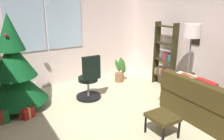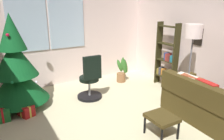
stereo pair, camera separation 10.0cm
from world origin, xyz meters
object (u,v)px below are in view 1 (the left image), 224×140
Objects in this scene: office_chair at (89,82)px; gift_box_red at (25,111)px; couch at (220,106)px; gift_box_green at (1,116)px; potted_plant at (120,71)px; holiday_tree at (15,71)px; bookshelf at (165,58)px; footstool at (163,118)px; floor_lamp at (191,37)px.

gift_box_red is at bearing -177.08° from office_chair.
couch is 6.09× the size of gift_box_green.
office_chair is 1.37m from potted_plant.
holiday_tree reaches higher than potted_plant.
potted_plant is at bearing 4.43° from holiday_tree.
holiday_tree is 2.72m from potted_plant.
office_chair is (1.44, -0.38, -0.40)m from holiday_tree.
couch is 1.79× the size of office_chair.
couch reaches higher than potted_plant.
office_chair is at bearing 126.77° from couch.
office_chair is 2.07m from bookshelf.
office_chair is (-0.36, 1.90, 0.08)m from footstool.
bookshelf reaches higher than potted_plant.
holiday_tree reaches higher than gift_box_green.
floor_lamp is at bearing -20.42° from gift_box_red.
footstool is at bearing -51.86° from holiday_tree.
floor_lamp is (-0.30, -0.96, 0.69)m from bookshelf.
couch is 2.64m from office_chair.
gift_box_red is (0.03, -0.46, -0.69)m from holiday_tree.
couch is 2.69× the size of potted_plant.
floor_lamp reaches higher than couch.
holiday_tree is at bearing -175.57° from potted_plant.
gift_box_red is 1.44m from office_chair.
office_chair is at bearing 2.92° from gift_box_red.
potted_plant is (2.64, 0.66, 0.18)m from gift_box_red.
footstool is 1.55× the size of gift_box_green.
couch is at bearing -9.80° from footstool.
potted_plant is at bearing 104.94° from floor_lamp.
potted_plant is at bearing 11.49° from gift_box_green.
bookshelf is at bearing -47.68° from potted_plant.
floor_lamp is 2.20m from potted_plant.
floor_lamp reaches higher than potted_plant.
gift_box_red is 0.22× the size of floor_lamp.
holiday_tree is 0.82m from gift_box_red.
office_chair is (-1.58, 2.11, 0.10)m from couch.
couch is 3.62m from gift_box_red.
bookshelf is 0.97× the size of floor_lamp.
bookshelf is 1.22m from floor_lamp.
bookshelf is at bearing -10.78° from holiday_tree.
gift_box_red is 3.59m from floor_lamp.
holiday_tree reaches higher than couch.
footstool is 0.28× the size of bookshelf.
potted_plant is (2.67, 0.21, -0.50)m from holiday_tree.
bookshelf is 2.42× the size of potted_plant.
bookshelf is at bearing 44.44° from footstool.
office_chair is (1.41, 0.07, 0.29)m from gift_box_red.
gift_box_green is 3.96m from floor_lamp.
footstool is at bearing -40.81° from gift_box_green.
gift_box_red is at bearing 176.62° from bookshelf.
gift_box_red is at bearing 145.63° from couch.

